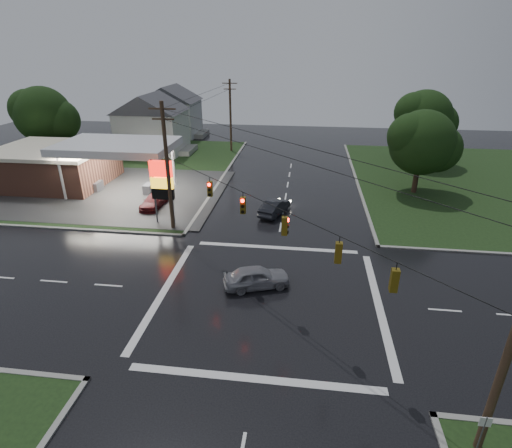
# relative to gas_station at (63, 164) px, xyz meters

# --- Properties ---
(ground) EXTENTS (120.00, 120.00, 0.00)m
(ground) POSITION_rel_gas_station_xyz_m (25.68, -19.70, -2.55)
(ground) COLOR black
(ground) RESTS_ON ground
(grass_nw) EXTENTS (36.00, 36.00, 0.08)m
(grass_nw) POSITION_rel_gas_station_xyz_m (-0.32, 6.30, -2.51)
(grass_nw) COLOR black
(grass_nw) RESTS_ON ground
(grass_ne) EXTENTS (36.00, 36.00, 0.08)m
(grass_ne) POSITION_rel_gas_station_xyz_m (51.68, 6.30, -2.51)
(grass_ne) COLOR black
(grass_ne) RESTS_ON ground
(gas_station) EXTENTS (26.20, 18.00, 5.60)m
(gas_station) POSITION_rel_gas_station_xyz_m (0.00, 0.00, 0.00)
(gas_station) COLOR #2D2D2D
(gas_station) RESTS_ON ground
(pylon_sign) EXTENTS (2.00, 0.35, 6.00)m
(pylon_sign) POSITION_rel_gas_station_xyz_m (15.18, -9.20, 1.46)
(pylon_sign) COLOR #59595E
(pylon_sign) RESTS_ON ground
(utility_pole_nw) EXTENTS (2.20, 0.32, 11.00)m
(utility_pole_nw) POSITION_rel_gas_station_xyz_m (16.18, -10.20, 3.17)
(utility_pole_nw) COLOR #382619
(utility_pole_nw) RESTS_ON ground
(utility_pole_n) EXTENTS (2.20, 0.32, 10.50)m
(utility_pole_n) POSITION_rel_gas_station_xyz_m (16.18, 18.30, 2.92)
(utility_pole_n) COLOR #382619
(utility_pole_n) RESTS_ON ground
(traffic_signals) EXTENTS (26.87, 26.87, 1.47)m
(traffic_signals) POSITION_rel_gas_station_xyz_m (25.69, -19.72, 3.93)
(traffic_signals) COLOR black
(traffic_signals) RESTS_ON ground
(house_near) EXTENTS (11.05, 8.48, 8.60)m
(house_near) POSITION_rel_gas_station_xyz_m (4.73, 16.30, 1.86)
(house_near) COLOR silver
(house_near) RESTS_ON ground
(house_far) EXTENTS (11.05, 8.48, 8.60)m
(house_far) POSITION_rel_gas_station_xyz_m (3.73, 28.30, 1.86)
(house_far) COLOR silver
(house_far) RESTS_ON ground
(tree_nw_behind) EXTENTS (8.93, 7.60, 10.00)m
(tree_nw_behind) POSITION_rel_gas_station_xyz_m (-8.17, 10.29, 3.63)
(tree_nw_behind) COLOR black
(tree_nw_behind) RESTS_ON ground
(tree_ne_near) EXTENTS (7.99, 6.80, 8.98)m
(tree_ne_near) POSITION_rel_gas_station_xyz_m (39.82, 2.29, 3.01)
(tree_ne_near) COLOR black
(tree_ne_near) RESTS_ON ground
(tree_ne_far) EXTENTS (8.46, 7.20, 9.80)m
(tree_ne_far) POSITION_rel_gas_station_xyz_m (42.83, 14.29, 3.63)
(tree_ne_far) COLOR black
(tree_ne_far) RESTS_ON ground
(car_north) EXTENTS (2.95, 4.68, 1.46)m
(car_north) POSITION_rel_gas_station_xyz_m (24.88, -5.72, -1.82)
(car_north) COLOR black
(car_north) RESTS_ON ground
(car_crossing) EXTENTS (4.78, 3.15, 1.51)m
(car_crossing) POSITION_rel_gas_station_xyz_m (24.75, -18.56, -1.79)
(car_crossing) COLOR gray
(car_crossing) RESTS_ON ground
(car_pump) EXTENTS (1.96, 4.48, 1.28)m
(car_pump) POSITION_rel_gas_station_xyz_m (12.68, -5.43, -1.91)
(car_pump) COLOR #571316
(car_pump) RESTS_ON ground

